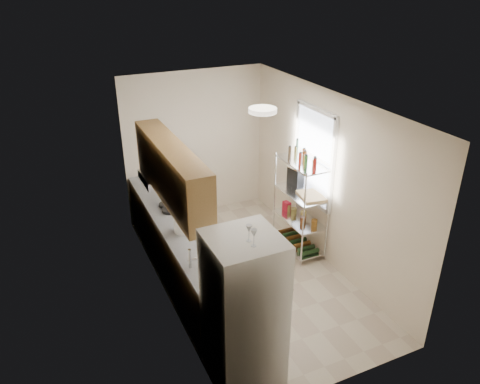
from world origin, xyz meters
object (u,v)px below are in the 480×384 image
at_px(refrigerator, 244,310).
at_px(cutting_board, 311,196).
at_px(rice_cooker, 183,225).
at_px(frying_pan_large, 170,210).
at_px(espresso_machine, 296,175).

bearing_deg(refrigerator, cutting_board, 41.99).
height_order(refrigerator, rice_cooker, refrigerator).
bearing_deg(cutting_board, rice_cooker, 179.33).
height_order(refrigerator, cutting_board, refrigerator).
bearing_deg(frying_pan_large, cutting_board, -3.02).
xyz_separation_m(frying_pan_large, cutting_board, (1.99, -0.64, 0.10)).
relative_size(refrigerator, cutting_board, 4.03).
height_order(rice_cooker, espresso_machine, espresso_machine).
relative_size(cutting_board, espresso_machine, 1.59).
bearing_deg(espresso_machine, cutting_board, -107.16).
distance_m(frying_pan_large, espresso_machine, 2.04).
xyz_separation_m(refrigerator, cutting_board, (1.94, 1.75, 0.15)).
relative_size(rice_cooker, espresso_machine, 0.89).
xyz_separation_m(refrigerator, rice_cooker, (-0.06, 1.77, 0.12)).
xyz_separation_m(cutting_board, espresso_machine, (0.03, 0.52, 0.12)).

